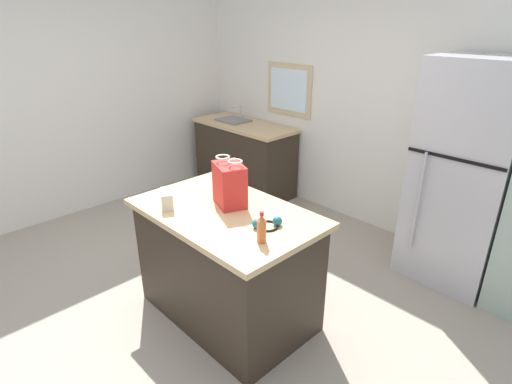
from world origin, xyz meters
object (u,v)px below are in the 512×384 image
small_box (167,199)px  bottle (262,229)px  kitchen_island (227,264)px  ear_defenders (267,224)px  shopping_bag (230,184)px  refrigerator (465,176)px

small_box → bottle: bottle is taller
kitchen_island → small_box: (-0.33, -0.26, 0.50)m
bottle → ear_defenders: (-0.11, 0.16, -0.07)m
small_box → bottle: 0.82m
kitchen_island → bottle: size_ratio=6.69×
kitchen_island → ear_defenders: (0.37, 0.04, 0.46)m
small_box → bottle: (0.81, 0.13, 0.03)m
kitchen_island → ear_defenders: ear_defenders is taller
bottle → kitchen_island: bearing=165.9°
kitchen_island → small_box: small_box is taller
shopping_bag → refrigerator: bearing=59.1°
bottle → refrigerator: bearing=76.2°
refrigerator → small_box: size_ratio=10.66×
shopping_bag → small_box: size_ratio=1.98×
shopping_bag → bottle: 0.58m
bottle → shopping_bag: bearing=158.3°
shopping_bag → bottle: size_ratio=1.74×
bottle → ear_defenders: bottle is taller
refrigerator → ear_defenders: 1.81m
small_box → ear_defenders: bearing=22.7°
small_box → bottle: size_ratio=0.88×
ear_defenders → small_box: bearing=-157.3°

